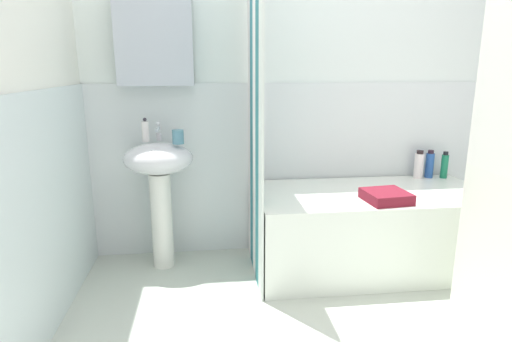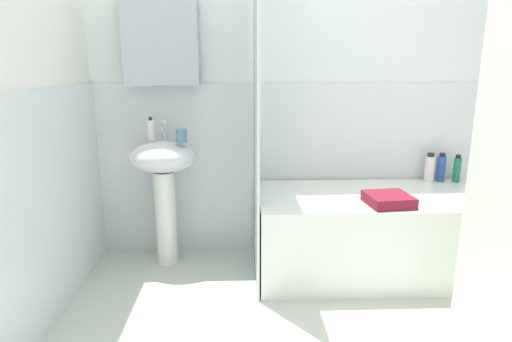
% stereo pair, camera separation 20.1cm
% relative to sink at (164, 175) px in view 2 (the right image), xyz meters
% --- Properties ---
extents(wall_back_tiled, '(3.60, 0.18, 2.40)m').
position_rel_sink_xyz_m(wall_back_tiled, '(0.99, 0.23, 0.52)').
color(wall_back_tiled, white).
rests_on(wall_back_tiled, ground_plane).
extents(wall_left_tiled, '(0.07, 1.81, 2.40)m').
position_rel_sink_xyz_m(wall_left_tiled, '(-0.52, -0.69, 0.50)').
color(wall_left_tiled, white).
rests_on(wall_left_tiled, ground_plane).
extents(sink, '(0.44, 0.34, 0.84)m').
position_rel_sink_xyz_m(sink, '(0.00, 0.00, 0.00)').
color(sink, white).
rests_on(sink, ground_plane).
extents(faucet, '(0.03, 0.12, 0.12)m').
position_rel_sink_xyz_m(faucet, '(0.00, 0.08, 0.28)').
color(faucet, silver).
rests_on(faucet, sink).
extents(soap_dispenser, '(0.05, 0.05, 0.15)m').
position_rel_sink_xyz_m(soap_dispenser, '(-0.08, 0.07, 0.29)').
color(soap_dispenser, white).
rests_on(soap_dispenser, sink).
extents(toothbrush_cup, '(0.07, 0.07, 0.09)m').
position_rel_sink_xyz_m(toothbrush_cup, '(0.13, -0.04, 0.27)').
color(toothbrush_cup, teal).
rests_on(toothbrush_cup, sink).
extents(bathtub, '(1.50, 0.72, 0.52)m').
position_rel_sink_xyz_m(bathtub, '(1.36, -0.17, -0.35)').
color(bathtub, white).
rests_on(bathtub, ground_plane).
extents(shower_curtain, '(0.01, 0.72, 2.00)m').
position_rel_sink_xyz_m(shower_curtain, '(0.60, -0.17, 0.39)').
color(shower_curtain, white).
rests_on(shower_curtain, ground_plane).
extents(conditioner_bottle, '(0.05, 0.05, 0.19)m').
position_rel_sink_xyz_m(conditioner_bottle, '(2.01, 0.10, -0.00)').
color(conditioner_bottle, '#1B7D53').
rests_on(conditioner_bottle, bathtub).
extents(body_wash_bottle, '(0.06, 0.06, 0.20)m').
position_rel_sink_xyz_m(body_wash_bottle, '(1.91, 0.13, 0.00)').
color(body_wash_bottle, '#2754A1').
rests_on(body_wash_bottle, bathtub).
extents(lotion_bottle, '(0.07, 0.07, 0.20)m').
position_rel_sink_xyz_m(lotion_bottle, '(1.82, 0.12, 0.00)').
color(lotion_bottle, white).
rests_on(lotion_bottle, bathtub).
extents(towel_folded, '(0.27, 0.27, 0.06)m').
position_rel_sink_xyz_m(towel_folded, '(1.37, -0.38, -0.06)').
color(towel_folded, maroon).
rests_on(towel_folded, bathtub).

